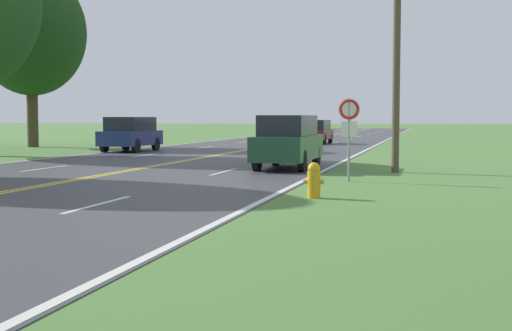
{
  "coord_description": "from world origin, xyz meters",
  "views": [
    {
      "loc": [
        9.86,
        3.26,
        1.79
      ],
      "look_at": [
        7.55,
        12.57,
        1.14
      ],
      "focal_mm": 50.0,
      "sensor_mm": 36.0,
      "label": 1
    }
  ],
  "objects_px": {
    "traffic_sign": "(349,119)",
    "car_dark_green_suv_mid_near": "(288,141)",
    "tree_mid_treeline": "(31,33)",
    "car_red_sedan_horizon": "(289,128)",
    "car_dark_blue_suv_mid_far": "(131,133)",
    "car_maroon_suv_receding": "(316,131)",
    "car_silver_hatchback_distant": "(288,128)",
    "fire_hydrant": "(314,180)"
  },
  "relations": [
    {
      "from": "car_silver_hatchback_distant",
      "to": "tree_mid_treeline",
      "type": "bearing_deg",
      "value": 153.27
    },
    {
      "from": "car_dark_blue_suv_mid_far",
      "to": "car_maroon_suv_receding",
      "type": "bearing_deg",
      "value": -29.01
    },
    {
      "from": "traffic_sign",
      "to": "car_red_sedan_horizon",
      "type": "relative_size",
      "value": 0.5
    },
    {
      "from": "traffic_sign",
      "to": "tree_mid_treeline",
      "type": "distance_m",
      "value": 28.71
    },
    {
      "from": "car_dark_blue_suv_mid_far",
      "to": "car_silver_hatchback_distant",
      "type": "bearing_deg",
      "value": -5.15
    },
    {
      "from": "tree_mid_treeline",
      "to": "car_silver_hatchback_distant",
      "type": "xyz_separation_m",
      "value": [
        11.17,
        22.35,
        -5.98
      ]
    },
    {
      "from": "car_maroon_suv_receding",
      "to": "traffic_sign",
      "type": "bearing_deg",
      "value": 11.89
    },
    {
      "from": "traffic_sign",
      "to": "car_silver_hatchback_distant",
      "type": "xyz_separation_m",
      "value": [
        -10.02,
        41.04,
        -0.87
      ]
    },
    {
      "from": "tree_mid_treeline",
      "to": "car_dark_green_suv_mid_near",
      "type": "bearing_deg",
      "value": -37.43
    },
    {
      "from": "car_maroon_suv_receding",
      "to": "car_silver_hatchback_distant",
      "type": "distance_m",
      "value": 14.05
    },
    {
      "from": "tree_mid_treeline",
      "to": "car_dark_blue_suv_mid_far",
      "type": "relative_size",
      "value": 2.62
    },
    {
      "from": "traffic_sign",
      "to": "tree_mid_treeline",
      "type": "bearing_deg",
      "value": 138.59
    },
    {
      "from": "car_dark_blue_suv_mid_far",
      "to": "car_red_sedan_horizon",
      "type": "height_order",
      "value": "car_dark_blue_suv_mid_far"
    },
    {
      "from": "car_dark_blue_suv_mid_far",
      "to": "car_silver_hatchback_distant",
      "type": "xyz_separation_m",
      "value": [
        3.04,
        26.33,
        -0.09
      ]
    },
    {
      "from": "car_dark_green_suv_mid_near",
      "to": "car_maroon_suv_receding",
      "type": "xyz_separation_m",
      "value": [
        -2.77,
        23.3,
        -0.11
      ]
    },
    {
      "from": "fire_hydrant",
      "to": "car_silver_hatchback_distant",
      "type": "distance_m",
      "value": 46.32
    },
    {
      "from": "traffic_sign",
      "to": "car_red_sedan_horizon",
      "type": "distance_m",
      "value": 47.49
    },
    {
      "from": "car_maroon_suv_receding",
      "to": "car_red_sedan_horizon",
      "type": "height_order",
      "value": "car_maroon_suv_receding"
    },
    {
      "from": "fire_hydrant",
      "to": "tree_mid_treeline",
      "type": "distance_m",
      "value": 31.7
    },
    {
      "from": "tree_mid_treeline",
      "to": "car_maroon_suv_receding",
      "type": "height_order",
      "value": "tree_mid_treeline"
    },
    {
      "from": "traffic_sign",
      "to": "fire_hydrant",
      "type": "bearing_deg",
      "value": -93.81
    },
    {
      "from": "traffic_sign",
      "to": "car_red_sedan_horizon",
      "type": "xyz_separation_m",
      "value": [
        -10.9,
        46.21,
        -0.91
      ]
    },
    {
      "from": "car_dark_blue_suv_mid_far",
      "to": "car_dark_green_suv_mid_near",
      "type": "bearing_deg",
      "value": -132.98
    },
    {
      "from": "tree_mid_treeline",
      "to": "car_dark_green_suv_mid_near",
      "type": "relative_size",
      "value": 2.29
    },
    {
      "from": "car_dark_blue_suv_mid_far",
      "to": "car_red_sedan_horizon",
      "type": "relative_size",
      "value": 0.89
    },
    {
      "from": "traffic_sign",
      "to": "car_dark_blue_suv_mid_far",
      "type": "xyz_separation_m",
      "value": [
        -13.06,
        14.71,
        -0.78
      ]
    },
    {
      "from": "car_dark_green_suv_mid_near",
      "to": "car_silver_hatchback_distant",
      "type": "distance_m",
      "value": 37.31
    },
    {
      "from": "car_silver_hatchback_distant",
      "to": "car_red_sedan_horizon",
      "type": "xyz_separation_m",
      "value": [
        -0.87,
        5.17,
        -0.04
      ]
    },
    {
      "from": "fire_hydrant",
      "to": "traffic_sign",
      "type": "height_order",
      "value": "traffic_sign"
    },
    {
      "from": "traffic_sign",
      "to": "car_maroon_suv_receding",
      "type": "height_order",
      "value": "traffic_sign"
    },
    {
      "from": "car_maroon_suv_receding",
      "to": "car_silver_hatchback_distant",
      "type": "relative_size",
      "value": 1.02
    },
    {
      "from": "car_dark_blue_suv_mid_far",
      "to": "car_silver_hatchback_distant",
      "type": "height_order",
      "value": "car_dark_blue_suv_mid_far"
    },
    {
      "from": "tree_mid_treeline",
      "to": "car_dark_blue_suv_mid_far",
      "type": "distance_m",
      "value": 10.8
    },
    {
      "from": "fire_hydrant",
      "to": "car_silver_hatchback_distant",
      "type": "height_order",
      "value": "car_silver_hatchback_distant"
    },
    {
      "from": "car_dark_green_suv_mid_near",
      "to": "car_maroon_suv_receding",
      "type": "relative_size",
      "value": 1.09
    },
    {
      "from": "tree_mid_treeline",
      "to": "car_red_sedan_horizon",
      "type": "relative_size",
      "value": 2.32
    },
    {
      "from": "car_dark_green_suv_mid_near",
      "to": "car_dark_blue_suv_mid_far",
      "type": "relative_size",
      "value": 1.14
    },
    {
      "from": "car_dark_blue_suv_mid_far",
      "to": "car_silver_hatchback_distant",
      "type": "relative_size",
      "value": 0.97
    },
    {
      "from": "traffic_sign",
      "to": "car_dark_blue_suv_mid_far",
      "type": "distance_m",
      "value": 19.69
    },
    {
      "from": "car_dark_green_suv_mid_near",
      "to": "car_silver_hatchback_distant",
      "type": "height_order",
      "value": "car_dark_green_suv_mid_near"
    },
    {
      "from": "car_dark_green_suv_mid_near",
      "to": "car_red_sedan_horizon",
      "type": "bearing_deg",
      "value": -168.56
    },
    {
      "from": "traffic_sign",
      "to": "car_dark_green_suv_mid_near",
      "type": "distance_m",
      "value": 5.24
    }
  ]
}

